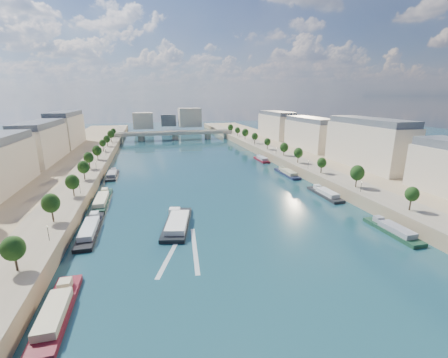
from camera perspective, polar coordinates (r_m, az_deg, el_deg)
ground at (r=156.70m, az=-4.20°, el=0.29°), size 700.00×700.00×0.00m
quay_left at (r=160.52m, az=-30.40°, el=-0.56°), size 44.00×520.00×5.00m
quay_right at (r=182.52m, az=18.64°, el=2.51°), size 44.00×520.00×5.00m
pave_left at (r=156.29m, az=-25.26°, el=0.69°), size 14.00×520.00×0.10m
pave_right at (r=174.36m, az=14.56°, el=3.11°), size 14.00×520.00×0.10m
trees_left at (r=156.67m, az=-24.65°, el=2.84°), size 4.80×268.80×8.26m
trees_right at (r=181.08m, az=12.61°, el=5.43°), size 4.80×268.80×8.26m
lamps_left at (r=145.26m, az=-24.34°, el=0.88°), size 0.36×200.36×4.28m
lamps_right at (r=176.06m, az=12.55°, el=4.26°), size 0.36×200.36×4.28m
buildings_left at (r=173.10m, az=-34.13°, el=4.68°), size 16.00×226.00×23.20m
buildings_right at (r=197.16m, az=20.33°, el=7.40°), size 16.00×226.00×23.20m
skyline at (r=370.57m, az=-9.93°, el=11.21°), size 79.00×42.00×22.00m
bridge at (r=297.07m, az=-9.26°, el=8.37°), size 112.00×12.00×8.15m
tour_barge at (r=100.07m, az=-8.92°, el=-8.30°), size 12.96×26.94×3.65m
wake at (r=85.58m, az=-7.76°, el=-13.28°), size 13.26×25.99×0.04m
moored_barges_left at (r=116.49m, az=-23.03°, el=-5.97°), size 5.00×129.69×3.60m
moored_barges_right at (r=133.15m, az=19.12°, el=-2.94°), size 5.00×166.68×3.60m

